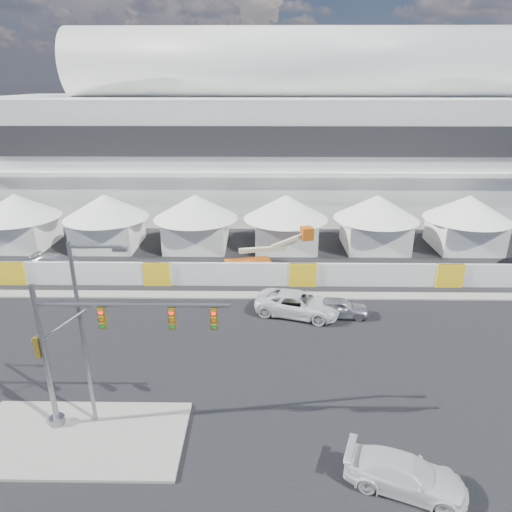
{
  "coord_description": "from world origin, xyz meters",
  "views": [
    {
      "loc": [
        2.62,
        -19.92,
        15.88
      ],
      "look_at": [
        2.22,
        10.0,
        4.35
      ],
      "focal_mm": 32.0,
      "sensor_mm": 36.0,
      "label": 1
    }
  ],
  "objects_px": {
    "pickup_near": "(405,474)",
    "streetlight_median": "(86,325)",
    "pickup_curb": "(298,304)",
    "traffic_mast": "(84,352)",
    "lot_car_c": "(56,262)",
    "sedan_silver": "(339,307)",
    "boom_lift": "(257,263)"
  },
  "relations": [
    {
      "from": "lot_car_c",
      "to": "boom_lift",
      "type": "bearing_deg",
      "value": -82.43
    },
    {
      "from": "lot_car_c",
      "to": "traffic_mast",
      "type": "xyz_separation_m",
      "value": [
        10.46,
        -20.13,
        3.62
      ]
    },
    {
      "from": "sedan_silver",
      "to": "pickup_near",
      "type": "relative_size",
      "value": 0.83
    },
    {
      "from": "traffic_mast",
      "to": "streetlight_median",
      "type": "xyz_separation_m",
      "value": [
        0.16,
        0.32,
        1.26
      ]
    },
    {
      "from": "sedan_silver",
      "to": "traffic_mast",
      "type": "distance_m",
      "value": 18.21
    },
    {
      "from": "pickup_near",
      "to": "boom_lift",
      "type": "height_order",
      "value": "boom_lift"
    },
    {
      "from": "lot_car_c",
      "to": "traffic_mast",
      "type": "height_order",
      "value": "traffic_mast"
    },
    {
      "from": "pickup_near",
      "to": "streetlight_median",
      "type": "height_order",
      "value": "streetlight_median"
    },
    {
      "from": "pickup_near",
      "to": "lot_car_c",
      "type": "bearing_deg",
      "value": 66.2
    },
    {
      "from": "lot_car_c",
      "to": "pickup_curb",
      "type": "bearing_deg",
      "value": -100.81
    },
    {
      "from": "sedan_silver",
      "to": "streetlight_median",
      "type": "xyz_separation_m",
      "value": [
        -13.56,
        -11.11,
        4.82
      ]
    },
    {
      "from": "sedan_silver",
      "to": "pickup_curb",
      "type": "relative_size",
      "value": 0.67
    },
    {
      "from": "sedan_silver",
      "to": "streetlight_median",
      "type": "distance_m",
      "value": 18.18
    },
    {
      "from": "sedan_silver",
      "to": "streetlight_median",
      "type": "relative_size",
      "value": 0.44
    },
    {
      "from": "lot_car_c",
      "to": "boom_lift",
      "type": "relative_size",
      "value": 0.55
    },
    {
      "from": "pickup_curb",
      "to": "boom_lift",
      "type": "distance_m",
      "value": 8.01
    },
    {
      "from": "streetlight_median",
      "to": "pickup_near",
      "type": "bearing_deg",
      "value": -15.01
    },
    {
      "from": "traffic_mast",
      "to": "streetlight_median",
      "type": "relative_size",
      "value": 0.96
    },
    {
      "from": "lot_car_c",
      "to": "streetlight_median",
      "type": "xyz_separation_m",
      "value": [
        10.61,
        -19.81,
        4.88
      ]
    },
    {
      "from": "sedan_silver",
      "to": "pickup_curb",
      "type": "xyz_separation_m",
      "value": [
        -2.98,
        0.23,
        0.15
      ]
    },
    {
      "from": "sedan_silver",
      "to": "pickup_near",
      "type": "height_order",
      "value": "pickup_near"
    },
    {
      "from": "sedan_silver",
      "to": "lot_car_c",
      "type": "distance_m",
      "value": 25.69
    },
    {
      "from": "pickup_curb",
      "to": "pickup_near",
      "type": "height_order",
      "value": "pickup_curb"
    },
    {
      "from": "pickup_curb",
      "to": "streetlight_median",
      "type": "bearing_deg",
      "value": 153.19
    },
    {
      "from": "pickup_near",
      "to": "streetlight_median",
      "type": "xyz_separation_m",
      "value": [
        -13.93,
        3.74,
        4.8
      ]
    },
    {
      "from": "lot_car_c",
      "to": "traffic_mast",
      "type": "bearing_deg",
      "value": -141.58
    },
    {
      "from": "sedan_silver",
      "to": "boom_lift",
      "type": "height_order",
      "value": "boom_lift"
    },
    {
      "from": "pickup_near",
      "to": "traffic_mast",
      "type": "xyz_separation_m",
      "value": [
        -14.09,
        3.42,
        3.54
      ]
    },
    {
      "from": "pickup_near",
      "to": "streetlight_median",
      "type": "distance_m",
      "value": 15.2
    },
    {
      "from": "streetlight_median",
      "to": "boom_lift",
      "type": "height_order",
      "value": "streetlight_median"
    },
    {
      "from": "pickup_near",
      "to": "pickup_curb",
      "type": "bearing_deg",
      "value": 32.53
    },
    {
      "from": "traffic_mast",
      "to": "pickup_near",
      "type": "bearing_deg",
      "value": -13.63
    }
  ]
}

